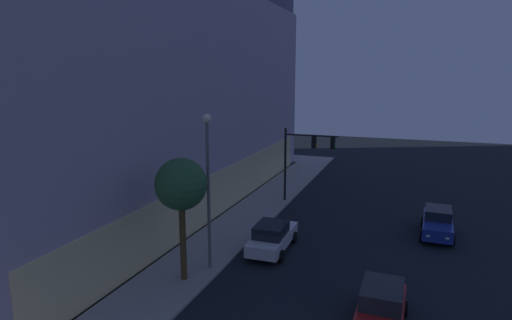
# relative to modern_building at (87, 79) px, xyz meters

# --- Properties ---
(modern_building) EXTENTS (38.94, 23.60, 19.37)m
(modern_building) POSITION_rel_modern_building_xyz_m (0.00, 0.00, 0.00)
(modern_building) COLOR #4C4C51
(modern_building) RESTS_ON ground
(traffic_light_far_corner) EXTENTS (0.33, 4.17, 5.75)m
(traffic_light_far_corner) POSITION_rel_modern_building_xyz_m (4.40, -16.49, -5.43)
(traffic_light_far_corner) COLOR black
(traffic_light_far_corner) RESTS_ON sidewalk_corner
(street_lamp_sidewalk) EXTENTS (0.44, 0.44, 7.90)m
(street_lamp_sidewalk) POSITION_rel_modern_building_xyz_m (-8.63, -14.76, -4.48)
(street_lamp_sidewalk) COLOR slate
(street_lamp_sidewalk) RESTS_ON sidewalk_corner
(sidewalk_tree) EXTENTS (2.46, 2.46, 5.97)m
(sidewalk_tree) POSITION_rel_modern_building_xyz_m (-10.20, -14.14, -4.78)
(sidewalk_tree) COLOR #4D3C1E
(sidewalk_tree) RESTS_ON sidewalk_corner
(car_red) EXTENTS (4.43, 2.05, 1.67)m
(car_red) POSITION_rel_modern_building_xyz_m (-10.87, -23.40, -8.76)
(car_red) COLOR maroon
(car_red) RESTS_ON ground
(car_white) EXTENTS (4.70, 2.11, 1.68)m
(car_white) POSITION_rel_modern_building_xyz_m (-5.15, -16.99, -8.76)
(car_white) COLOR silver
(car_white) RESTS_ON ground
(car_blue) EXTENTS (4.55, 2.07, 1.68)m
(car_blue) POSITION_rel_modern_building_xyz_m (0.75, -25.95, -8.76)
(car_blue) COLOR navy
(car_blue) RESTS_ON ground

